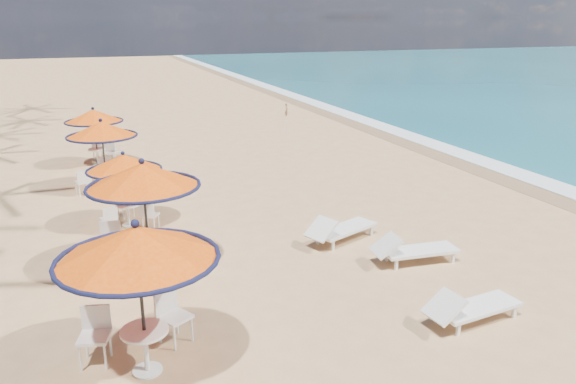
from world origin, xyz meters
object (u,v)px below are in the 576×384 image
Objects in this scene: station_2 at (124,172)px; lounger_far at (340,229)px; station_1 at (142,190)px; station_3 at (102,138)px; lounger_near at (470,307)px; station_4 at (96,123)px; lounger_mid at (412,249)px; station_0 at (137,256)px.

lounger_far is (5.01, -3.16, -1.21)m from station_2.
station_1 reaches higher than lounger_far.
station_3 is 1.17× the size of lounger_near.
lounger_mid is (6.46, -12.39, -1.34)m from station_4.
station_4 reaches higher than lounger_far.
lounger_near is 0.97× the size of lounger_mid.
station_0 is 1.25× the size of lounger_mid.
station_1 is 1.24× the size of lounger_mid.
station_3 reaches higher than station_2.
station_1 reaches higher than lounger_near.
station_2 is 9.60m from lounger_near.
station_2 reaches higher than lounger_near.
station_2 is at bearing 146.00° from lounger_mid.
lounger_mid is at bearing 73.97° from lounger_near.
station_0 reaches higher than lounger_far.
station_4 is at bearing 122.89° from lounger_mid.
station_4 is at bearing 93.17° from station_2.
station_1 reaches higher than station_4.
lounger_mid is at bearing -54.22° from station_3.
lounger_mid is at bearing -17.20° from station_1.
station_0 is 6.87m from lounger_far.
station_2 is at bearing -86.83° from station_4.
station_0 is at bearing -90.11° from station_3.
station_4 is (-0.04, 3.48, -0.08)m from station_3.
lounger_far is at bearing 90.77° from lounger_near.
station_0 is 3.96m from station_1.
station_4 is 14.04m from lounger_mid.
station_1 is at bearing -87.60° from station_2.
station_3 is 1.09× the size of lounger_far.
station_1 is (0.52, 3.93, -0.10)m from station_0.
lounger_near is at bearing -40.15° from station_1.
station_0 is 1.01× the size of station_1.
station_3 is at bearing 95.38° from station_2.
lounger_near is at bearing -105.24° from lounger_far.
station_0 is 1.10× the size of station_3.
station_3 reaches higher than lounger_far.
station_3 is 1.05× the size of station_4.
station_1 is 6.40m from lounger_mid.
lounger_far is (5.39, -7.11, -1.42)m from station_3.
lounger_near is at bearing -54.17° from station_2.
station_0 is at bearing -97.60° from station_1.
station_4 is 1.04× the size of lounger_far.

